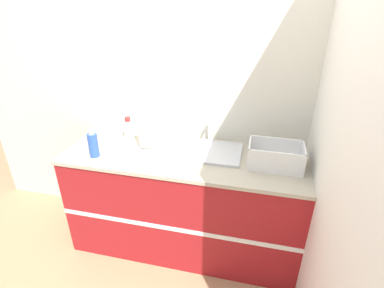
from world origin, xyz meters
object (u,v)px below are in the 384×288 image
at_px(paper_towel_roll, 145,133).
at_px(dish_rack, 275,158).
at_px(bottle_blue, 93,144).
at_px(sink, 208,150).
at_px(bottle_white_spray, 129,129).

xyz_separation_m(paper_towel_roll, dish_rack, (1.04, -0.07, -0.06)).
bearing_deg(paper_towel_roll, dish_rack, -3.78).
height_order(paper_towel_roll, bottle_blue, paper_towel_roll).
distance_m(sink, bottle_white_spray, 0.74).
height_order(sink, bottle_blue, sink).
bearing_deg(dish_rack, paper_towel_roll, 176.22).
bearing_deg(paper_towel_roll, sink, 2.37).
xyz_separation_m(dish_rack, bottle_white_spray, (-1.25, 0.18, 0.02)).
relative_size(paper_towel_roll, dish_rack, 0.61).
relative_size(bottle_white_spray, bottle_blue, 0.85).
bearing_deg(paper_towel_roll, bottle_white_spray, 150.61).
bearing_deg(dish_rack, bottle_blue, -172.70).
distance_m(dish_rack, bottle_white_spray, 1.26).
bearing_deg(sink, paper_towel_roll, -177.63).
xyz_separation_m(paper_towel_roll, bottle_blue, (-0.34, -0.25, -0.02)).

